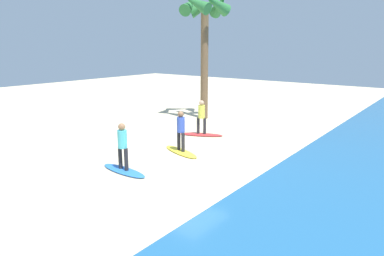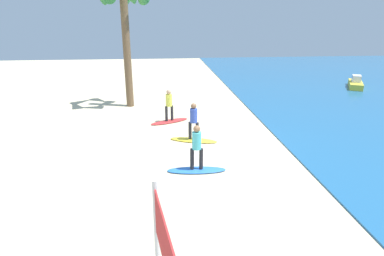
{
  "view_description": "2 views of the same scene",
  "coord_description": "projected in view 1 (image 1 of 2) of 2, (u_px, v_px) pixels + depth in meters",
  "views": [
    {
      "loc": [
        10.04,
        7.86,
        4.3
      ],
      "look_at": [
        -1.05,
        -0.63,
        0.97
      ],
      "focal_mm": 32.64,
      "sensor_mm": 36.0,
      "label": 1
    },
    {
      "loc": [
        12.56,
        -2.15,
        5.23
      ],
      "look_at": [
        -0.19,
        -0.92,
        0.74
      ],
      "focal_mm": 29.82,
      "sensor_mm": 36.0,
      "label": 2
    }
  ],
  "objects": [
    {
      "name": "surfboard_red",
      "position": [
        201.0,
        134.0,
        17.03
      ],
      "size": [
        1.39,
        2.14,
        0.09
      ],
      "primitive_type": "ellipsoid",
      "rotation": [
        0.0,
        0.0,
        2.0
      ],
      "color": "red",
      "rests_on": "ground"
    },
    {
      "name": "palm_tree",
      "position": [
        205.0,
        18.0,
        19.72
      ],
      "size": [
        2.88,
        3.03,
        7.23
      ],
      "color": "brown",
      "rests_on": "ground"
    },
    {
      "name": "surfboard_yellow",
      "position": [
        181.0,
        152.0,
        14.29
      ],
      "size": [
        1.17,
        2.17,
        0.09
      ],
      "primitive_type": "ellipsoid",
      "rotation": [
        0.0,
        0.0,
        1.26
      ],
      "color": "yellow",
      "rests_on": "ground"
    },
    {
      "name": "surfboard_blue",
      "position": [
        124.0,
        170.0,
        12.14
      ],
      "size": [
        0.67,
        2.13,
        0.09
      ],
      "primitive_type": "ellipsoid",
      "rotation": [
        0.0,
        0.0,
        1.52
      ],
      "color": "blue",
      "rests_on": "ground"
    },
    {
      "name": "ground_plane",
      "position": [
        188.0,
        160.0,
        13.4
      ],
      "size": [
        60.0,
        60.0,
        0.0
      ],
      "primitive_type": "plane",
      "color": "beige"
    },
    {
      "name": "surfer_red",
      "position": [
        202.0,
        115.0,
        16.8
      ],
      "size": [
        0.32,
        0.43,
        1.64
      ],
      "color": "#232328",
      "rests_on": "surfboard_red"
    },
    {
      "name": "surfer_blue",
      "position": [
        122.0,
        143.0,
        11.91
      ],
      "size": [
        0.32,
        0.46,
        1.64
      ],
      "color": "#232328",
      "rests_on": "surfboard_blue"
    },
    {
      "name": "surfer_yellow",
      "position": [
        181.0,
        128.0,
        14.06
      ],
      "size": [
        0.32,
        0.44,
        1.64
      ],
      "color": "#232328",
      "rests_on": "surfboard_yellow"
    }
  ]
}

